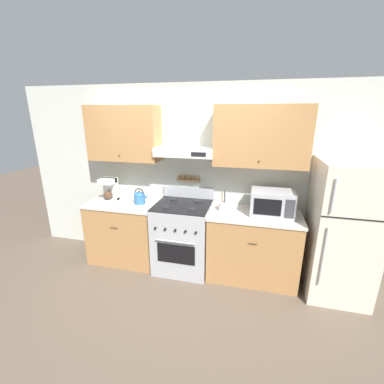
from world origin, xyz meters
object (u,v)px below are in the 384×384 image
(tea_kettle, at_px, (140,197))
(utensil_crock, at_px, (224,206))
(stove_range, at_px, (183,236))
(coffee_maker, at_px, (109,190))
(refrigerator, at_px, (341,230))
(microwave, at_px, (272,203))

(tea_kettle, distance_m, utensil_crock, 1.20)
(stove_range, height_order, utensil_crock, utensil_crock)
(tea_kettle, bearing_deg, utensil_crock, 0.00)
(tea_kettle, bearing_deg, coffee_maker, 176.81)
(coffee_maker, xyz_separation_m, utensil_crock, (1.69, -0.03, -0.10))
(refrigerator, distance_m, microwave, 0.85)
(microwave, bearing_deg, utensil_crock, -178.32)
(refrigerator, xyz_separation_m, microwave, (-0.81, 0.08, 0.25))
(microwave, bearing_deg, stove_range, -177.86)
(microwave, xyz_separation_m, utensil_crock, (-0.61, -0.02, -0.09))
(refrigerator, xyz_separation_m, tea_kettle, (-2.62, 0.07, 0.18))
(stove_range, xyz_separation_m, microwave, (1.16, 0.04, 0.59))
(coffee_maker, distance_m, microwave, 2.30)
(microwave, bearing_deg, tea_kettle, -179.43)
(utensil_crock, bearing_deg, microwave, 1.68)
(microwave, relative_size, utensil_crock, 1.93)
(stove_range, xyz_separation_m, refrigerator, (1.97, -0.04, 0.34))
(coffee_maker, bearing_deg, tea_kettle, -3.19)
(coffee_maker, relative_size, utensil_crock, 1.22)
(stove_range, height_order, refrigerator, refrigerator)
(tea_kettle, relative_size, microwave, 0.43)
(stove_range, bearing_deg, refrigerator, -1.18)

